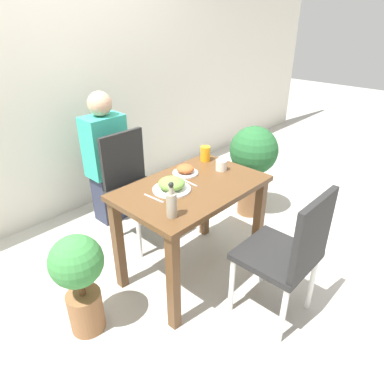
% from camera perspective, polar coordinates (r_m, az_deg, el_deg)
% --- Properties ---
extents(ground_plane, '(16.00, 16.00, 0.00)m').
position_cam_1_polar(ground_plane, '(2.64, 0.00, -12.98)').
color(ground_plane, '#B7B2A8').
extents(wall_back, '(8.00, 0.05, 2.60)m').
position_cam_1_polar(wall_back, '(3.24, -20.86, 18.62)').
color(wall_back, beige).
rests_on(wall_back, ground_plane).
extents(dining_table, '(0.98, 0.63, 0.72)m').
position_cam_1_polar(dining_table, '(2.30, 0.00, -1.75)').
color(dining_table, brown).
rests_on(dining_table, ground_plane).
extents(chair_near, '(0.42, 0.42, 0.90)m').
position_cam_1_polar(chair_near, '(2.07, 15.95, -9.49)').
color(chair_near, black).
rests_on(chair_near, ground_plane).
extents(chair_far, '(0.42, 0.42, 0.90)m').
position_cam_1_polar(chair_far, '(2.80, -9.75, 1.64)').
color(chair_far, black).
rests_on(chair_far, ground_plane).
extents(food_plate, '(0.24, 0.24, 0.09)m').
position_cam_1_polar(food_plate, '(2.16, -3.42, 1.20)').
color(food_plate, white).
rests_on(food_plate, dining_table).
extents(side_plate, '(0.18, 0.18, 0.07)m').
position_cam_1_polar(side_plate, '(2.38, -1.12, 3.67)').
color(side_plate, white).
rests_on(side_plate, dining_table).
extents(drink_cup, '(0.08, 0.08, 0.07)m').
position_cam_1_polar(drink_cup, '(2.45, 4.91, 4.46)').
color(drink_cup, silver).
rests_on(drink_cup, dining_table).
extents(juice_glass, '(0.07, 0.07, 0.11)m').
position_cam_1_polar(juice_glass, '(2.60, 2.23, 6.41)').
color(juice_glass, orange).
rests_on(juice_glass, dining_table).
extents(sauce_bottle, '(0.06, 0.06, 0.21)m').
position_cam_1_polar(sauce_bottle, '(1.86, -3.42, -1.94)').
color(sauce_bottle, gray).
rests_on(sauce_bottle, dining_table).
extents(fork_utensil, '(0.02, 0.16, 0.00)m').
position_cam_1_polar(fork_utensil, '(2.09, -6.39, -1.04)').
color(fork_utensil, silver).
rests_on(fork_utensil, dining_table).
extents(spoon_utensil, '(0.02, 0.17, 0.00)m').
position_cam_1_polar(spoon_utensil, '(2.27, -0.64, 1.66)').
color(spoon_utensil, silver).
rests_on(spoon_utensil, dining_table).
extents(potted_plant_left, '(0.30, 0.30, 0.66)m').
position_cam_1_polar(potted_plant_left, '(2.09, -18.28, -13.24)').
color(potted_plant_left, brown).
rests_on(potted_plant_left, ground_plane).
extents(potted_plant_right, '(0.43, 0.43, 0.85)m').
position_cam_1_polar(potted_plant_right, '(3.13, 10.15, 5.55)').
color(potted_plant_right, brown).
rests_on(potted_plant_right, ground_plane).
extents(person_figure, '(0.34, 0.22, 1.17)m').
position_cam_1_polar(person_figure, '(3.09, -14.02, 5.21)').
color(person_figure, '#2D3347').
rests_on(person_figure, ground_plane).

